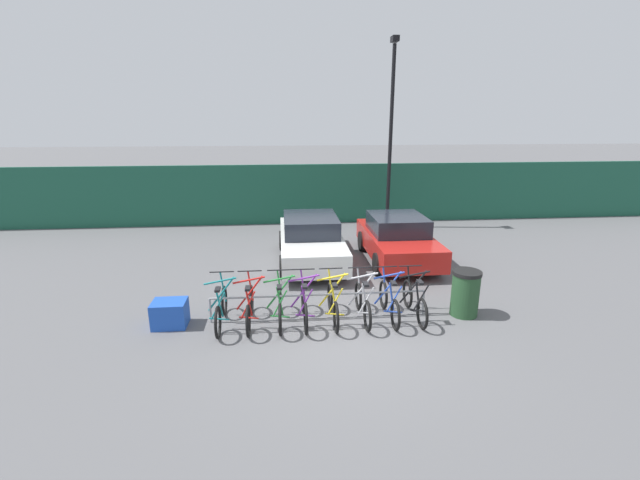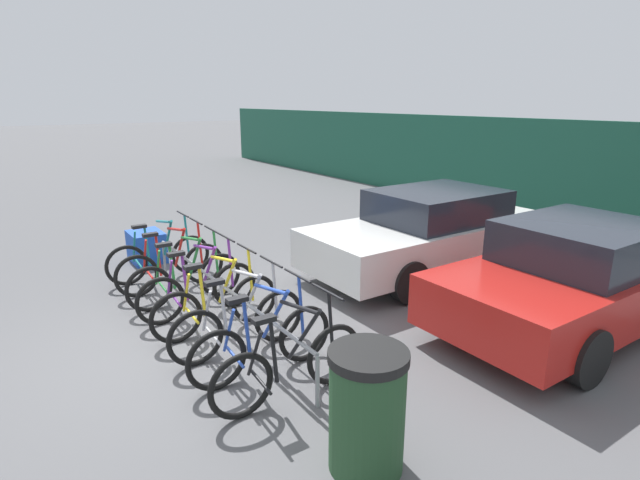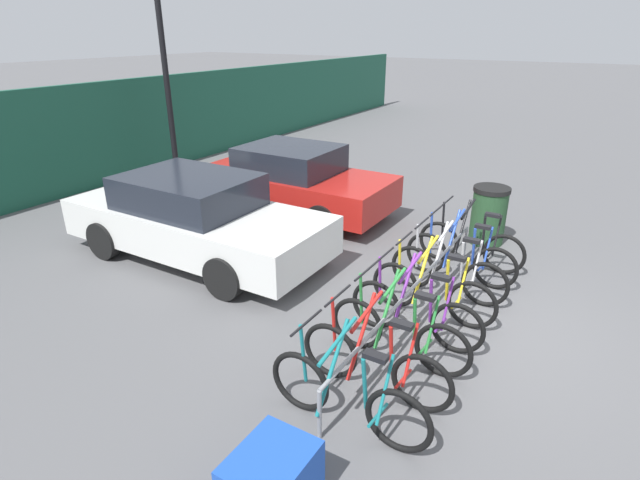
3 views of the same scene
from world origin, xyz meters
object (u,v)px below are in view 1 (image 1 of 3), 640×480
Objects in this scene: bicycle_blue at (389,302)px; lamp_post at (391,127)px; bicycle_green at (280,306)px; car_white at (311,239)px; bike_rack at (319,297)px; bicycle_purple at (304,306)px; cargo_crate at (170,314)px; car_red at (397,239)px; bicycle_silver at (363,303)px; bicycle_black at (415,301)px; bicycle_yellow at (333,304)px; bicycle_red at (250,308)px; trash_bin at (465,293)px; bicycle_teal at (221,309)px.

lamp_post is at bearing 77.68° from bicycle_blue.
bicycle_green is 4.13m from car_white.
bicycle_purple reaches higher than bike_rack.
bicycle_blue reaches higher than cargo_crate.
car_red is (2.73, 3.68, 0.19)m from bike_rack.
cargo_crate is (-4.09, 0.08, -0.10)m from bicycle_silver.
cargo_crate is (-4.68, 0.08, -0.10)m from bicycle_blue.
lamp_post is 10.90m from cargo_crate.
bicycle_black is (2.08, -0.15, -0.12)m from bike_rack.
bicycle_green reaches higher than bike_rack.
lamp_post is (3.78, 7.97, 3.50)m from bicycle_purple.
car_white is (-0.18, 4.01, 0.31)m from bicycle_yellow.
bicycle_blue is at bearing 2.86° from bicycle_red.
bicycle_silver is 1.15m from bicycle_black.
car_red is at bearing 45.14° from bicycle_red.
cargo_crate is (-2.83, 0.08, -0.10)m from bicycle_purple.
trash_bin is at bearing -2.34° from bike_rack.
bicycle_black is (2.42, 0.00, 0.00)m from bicycle_purple.
car_red is 3.85m from trash_bin.
car_red is at bearing 61.69° from bicycle_silver.
car_white reaches higher than bicycle_green.
car_red is at bearing 73.77° from bicycle_blue.
bike_rack is 9.20m from lamp_post.
bicycle_purple is 2.44× the size of cargo_crate.
cargo_crate is at bearing 179.96° from bicycle_red.
bicycle_green reaches higher than trash_bin.
bicycle_blue is (1.85, 0.00, 0.00)m from bicycle_purple.
bicycle_purple is at bearing 2.86° from bicycle_red.
car_red is 5.28m from lamp_post.
bicycle_yellow is at bearing 176.79° from bicycle_silver.
bicycle_red is at bearing -2.90° from cargo_crate.
bicycle_green is 1.66× the size of trash_bin.
bicycle_yellow and bicycle_blue have the same top height.
bicycle_purple reaches higher than trash_bin.
bicycle_purple is 1.00× the size of bicycle_silver.
bicycle_purple and bicycle_yellow have the same top height.
bicycle_teal is at bearing -177.14° from bicycle_red.
bike_rack is 2.75× the size of bicycle_teal.
bike_rack is 1.18× the size of car_red.
bicycle_green is 2.31m from cargo_crate.
bicycle_green is at bearing 179.86° from bicycle_black.
bike_rack is 2.75× the size of bicycle_blue.
lamp_post is at bearing 56.09° from bicycle_teal.
bicycle_silver and bicycle_blue have the same top height.
car_red reaches higher than bicycle_blue.
bicycle_yellow is 4.03m from car_white.
trash_bin is at bearing -2.28° from bicycle_yellow.
bicycle_red and bicycle_yellow have the same top height.
bicycle_teal is 1.00× the size of bicycle_blue.
bicycle_black is at bearing 0.82° from bicycle_teal.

